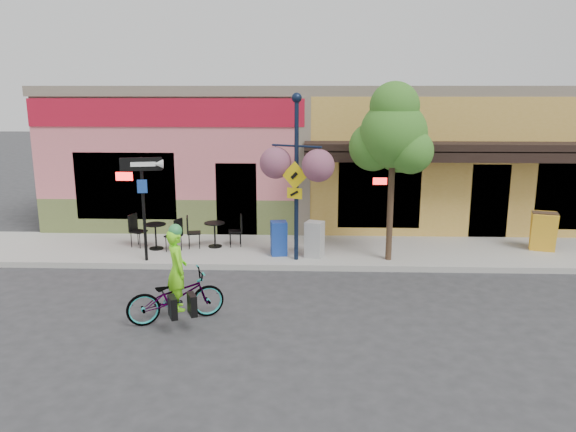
{
  "coord_description": "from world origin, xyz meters",
  "views": [
    {
      "loc": [
        -0.89,
        -12.79,
        4.45
      ],
      "look_at": [
        -1.37,
        0.5,
        1.4
      ],
      "focal_mm": 35.0,
      "sensor_mm": 36.0,
      "label": 1
    }
  ],
  "objects_px": {
    "lamp_post": "(296,178)",
    "street_tree": "(392,172)",
    "newspaper_box_grey": "(314,239)",
    "bicycle": "(176,296)",
    "one_way_sign": "(144,210)",
    "cyclist_rider": "(178,282)",
    "newspaper_box_blue": "(279,238)",
    "building": "(333,150)"
  },
  "relations": [
    {
      "from": "lamp_post",
      "to": "newspaper_box_grey",
      "type": "bearing_deg",
      "value": 51.75
    },
    {
      "from": "building",
      "to": "bicycle",
      "type": "height_order",
      "value": "building"
    },
    {
      "from": "bicycle",
      "to": "newspaper_box_grey",
      "type": "distance_m",
      "value": 4.73
    },
    {
      "from": "cyclist_rider",
      "to": "street_tree",
      "type": "xyz_separation_m",
      "value": [
        4.57,
        3.69,
        1.61
      ]
    },
    {
      "from": "lamp_post",
      "to": "newspaper_box_blue",
      "type": "height_order",
      "value": "lamp_post"
    },
    {
      "from": "newspaper_box_blue",
      "to": "newspaper_box_grey",
      "type": "distance_m",
      "value": 0.94
    },
    {
      "from": "bicycle",
      "to": "building",
      "type": "bearing_deg",
      "value": -42.79
    },
    {
      "from": "one_way_sign",
      "to": "newspaper_box_blue",
      "type": "bearing_deg",
      "value": -1.58
    },
    {
      "from": "lamp_post",
      "to": "newspaper_box_grey",
      "type": "relative_size",
      "value": 4.5
    },
    {
      "from": "cyclist_rider",
      "to": "one_way_sign",
      "type": "relative_size",
      "value": 0.6
    },
    {
      "from": "one_way_sign",
      "to": "newspaper_box_grey",
      "type": "bearing_deg",
      "value": -5.39
    },
    {
      "from": "newspaper_box_grey",
      "to": "street_tree",
      "type": "distance_m",
      "value": 2.61
    },
    {
      "from": "one_way_sign",
      "to": "street_tree",
      "type": "height_order",
      "value": "street_tree"
    },
    {
      "from": "cyclist_rider",
      "to": "one_way_sign",
      "type": "xyz_separation_m",
      "value": [
        -1.6,
        3.4,
        0.68
      ]
    },
    {
      "from": "newspaper_box_grey",
      "to": "cyclist_rider",
      "type": "bearing_deg",
      "value": -105.36
    },
    {
      "from": "building",
      "to": "street_tree",
      "type": "relative_size",
      "value": 4.03
    },
    {
      "from": "cyclist_rider",
      "to": "one_way_sign",
      "type": "bearing_deg",
      "value": 1.22
    },
    {
      "from": "cyclist_rider",
      "to": "lamp_post",
      "type": "height_order",
      "value": "lamp_post"
    },
    {
      "from": "cyclist_rider",
      "to": "newspaper_box_grey",
      "type": "distance_m",
      "value": 4.7
    },
    {
      "from": "building",
      "to": "lamp_post",
      "type": "xyz_separation_m",
      "value": [
        -1.18,
        -6.51,
        -0.0
      ]
    },
    {
      "from": "lamp_post",
      "to": "newspaper_box_blue",
      "type": "xyz_separation_m",
      "value": [
        -0.46,
        0.37,
        -1.65
      ]
    },
    {
      "from": "one_way_sign",
      "to": "newspaper_box_grey",
      "type": "distance_m",
      "value": 4.39
    },
    {
      "from": "lamp_post",
      "to": "street_tree",
      "type": "distance_m",
      "value": 2.37
    },
    {
      "from": "one_way_sign",
      "to": "newspaper_box_blue",
      "type": "height_order",
      "value": "one_way_sign"
    },
    {
      "from": "lamp_post",
      "to": "street_tree",
      "type": "xyz_separation_m",
      "value": [
        2.36,
        0.07,
        0.16
      ]
    },
    {
      "from": "newspaper_box_grey",
      "to": "lamp_post",
      "type": "bearing_deg",
      "value": -132.63
    },
    {
      "from": "one_way_sign",
      "to": "newspaper_box_grey",
      "type": "height_order",
      "value": "one_way_sign"
    },
    {
      "from": "street_tree",
      "to": "bicycle",
      "type": "bearing_deg",
      "value": -141.4
    },
    {
      "from": "street_tree",
      "to": "lamp_post",
      "type": "bearing_deg",
      "value": -178.25
    },
    {
      "from": "bicycle",
      "to": "one_way_sign",
      "type": "bearing_deg",
      "value": 0.53
    },
    {
      "from": "building",
      "to": "one_way_sign",
      "type": "xyz_separation_m",
      "value": [
        -4.99,
        -6.73,
        -0.78
      ]
    },
    {
      "from": "newspaper_box_grey",
      "to": "street_tree",
      "type": "bearing_deg",
      "value": 14.05
    },
    {
      "from": "building",
      "to": "bicycle",
      "type": "relative_size",
      "value": 9.6
    },
    {
      "from": "lamp_post",
      "to": "street_tree",
      "type": "height_order",
      "value": "street_tree"
    },
    {
      "from": "lamp_post",
      "to": "newspaper_box_grey",
      "type": "height_order",
      "value": "lamp_post"
    },
    {
      "from": "bicycle",
      "to": "lamp_post",
      "type": "height_order",
      "value": "lamp_post"
    },
    {
      "from": "lamp_post",
      "to": "newspaper_box_blue",
      "type": "relative_size",
      "value": 4.64
    },
    {
      "from": "cyclist_rider",
      "to": "lamp_post",
      "type": "distance_m",
      "value": 4.48
    },
    {
      "from": "one_way_sign",
      "to": "newspaper_box_blue",
      "type": "xyz_separation_m",
      "value": [
        3.35,
        0.59,
        -0.87
      ]
    },
    {
      "from": "building",
      "to": "bicycle",
      "type": "distance_m",
      "value": 10.84
    },
    {
      "from": "one_way_sign",
      "to": "street_tree",
      "type": "xyz_separation_m",
      "value": [
        6.17,
        0.29,
        0.94
      ]
    },
    {
      "from": "newspaper_box_blue",
      "to": "street_tree",
      "type": "xyz_separation_m",
      "value": [
        2.82,
        -0.3,
        1.81
      ]
    }
  ]
}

